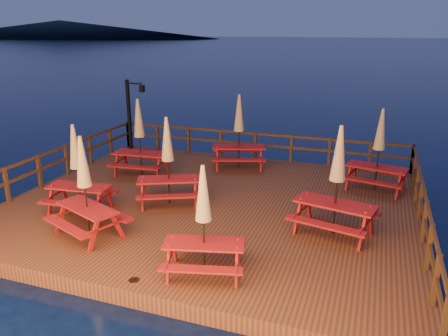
{
  "coord_description": "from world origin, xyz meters",
  "views": [
    {
      "loc": [
        4.48,
        -11.54,
        5.49
      ],
      "look_at": [
        0.18,
        0.6,
        1.32
      ],
      "focal_mm": 35.0,
      "sensor_mm": 36.0,
      "label": 1
    }
  ],
  "objects_px": {
    "picnic_table_1": "(85,185)",
    "picnic_table_2": "(168,160)",
    "lamp_post": "(132,108)",
    "picnic_table_0": "(77,167)"
  },
  "relations": [
    {
      "from": "picnic_table_0",
      "to": "picnic_table_2",
      "type": "relative_size",
      "value": 0.96
    },
    {
      "from": "lamp_post",
      "to": "picnic_table_2",
      "type": "distance_m",
      "value": 6.62
    },
    {
      "from": "lamp_post",
      "to": "picnic_table_2",
      "type": "xyz_separation_m",
      "value": [
        4.22,
        -5.09,
        -0.42
      ]
    },
    {
      "from": "lamp_post",
      "to": "picnic_table_2",
      "type": "relative_size",
      "value": 1.13
    },
    {
      "from": "picnic_table_1",
      "to": "picnic_table_2",
      "type": "bearing_deg",
      "value": 91.07
    },
    {
      "from": "picnic_table_1",
      "to": "picnic_table_2",
      "type": "relative_size",
      "value": 0.98
    },
    {
      "from": "picnic_table_1",
      "to": "picnic_table_2",
      "type": "height_order",
      "value": "picnic_table_2"
    },
    {
      "from": "picnic_table_0",
      "to": "picnic_table_2",
      "type": "height_order",
      "value": "picnic_table_2"
    },
    {
      "from": "picnic_table_1",
      "to": "lamp_post",
      "type": "bearing_deg",
      "value": 134.74
    },
    {
      "from": "picnic_table_0",
      "to": "lamp_post",
      "type": "bearing_deg",
      "value": 101.45
    }
  ]
}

